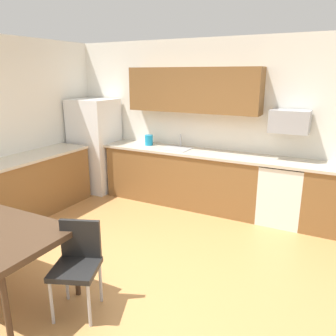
# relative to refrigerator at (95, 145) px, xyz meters

# --- Properties ---
(ground_plane) EXTENTS (12.00, 12.00, 0.00)m
(ground_plane) POSITION_rel_refrigerator_xyz_m (2.18, -2.22, -0.85)
(ground_plane) COLOR #B77F47
(wall_back) EXTENTS (5.80, 0.10, 2.70)m
(wall_back) POSITION_rel_refrigerator_xyz_m (2.18, 0.43, 0.50)
(wall_back) COLOR white
(wall_back) RESTS_ON ground
(cabinet_run_back) EXTENTS (2.67, 0.60, 0.90)m
(cabinet_run_back) POSITION_rel_refrigerator_xyz_m (1.77, 0.08, -0.40)
(cabinet_run_back) COLOR brown
(cabinet_run_back) RESTS_ON ground
(cabinet_run_left) EXTENTS (0.60, 2.00, 0.90)m
(cabinet_run_left) POSITION_rel_refrigerator_xyz_m (-0.12, -1.42, -0.40)
(cabinet_run_left) COLOR brown
(cabinet_run_left) RESTS_ON ground
(countertop_back) EXTENTS (4.80, 0.64, 0.04)m
(countertop_back) POSITION_rel_refrigerator_xyz_m (2.18, 0.08, 0.07)
(countertop_back) COLOR beige
(countertop_back) RESTS_ON cabinet_run_back
(countertop_left) EXTENTS (0.64, 2.00, 0.04)m
(countertop_left) POSITION_rel_refrigerator_xyz_m (-0.12, -1.42, 0.07)
(countertop_left) COLOR beige
(countertop_left) RESTS_ON cabinet_run_left
(upper_cabinets_back) EXTENTS (2.20, 0.34, 0.70)m
(upper_cabinets_back) POSITION_rel_refrigerator_xyz_m (1.88, 0.21, 1.05)
(upper_cabinets_back) COLOR brown
(refrigerator) EXTENTS (0.76, 0.70, 1.71)m
(refrigerator) POSITION_rel_refrigerator_xyz_m (0.00, 0.00, 0.00)
(refrigerator) COLOR white
(refrigerator) RESTS_ON ground
(oven_range) EXTENTS (0.60, 0.60, 0.91)m
(oven_range) POSITION_rel_refrigerator_xyz_m (3.40, 0.08, -0.40)
(oven_range) COLOR white
(oven_range) RESTS_ON ground
(microwave) EXTENTS (0.54, 0.36, 0.32)m
(microwave) POSITION_rel_refrigerator_xyz_m (3.40, 0.18, 0.64)
(microwave) COLOR #9EA0A5
(sink_basin) EXTENTS (0.48, 0.40, 0.14)m
(sink_basin) POSITION_rel_refrigerator_xyz_m (1.65, 0.08, 0.03)
(sink_basin) COLOR #A5A8AD
(sink_basin) RESTS_ON countertop_back
(sink_faucet) EXTENTS (0.02, 0.02, 0.24)m
(sink_faucet) POSITION_rel_refrigerator_xyz_m (1.65, 0.26, 0.19)
(sink_faucet) COLOR #B2B5BA
(sink_faucet) RESTS_ON countertop_back
(chair_near_table) EXTENTS (0.52, 0.52, 0.85)m
(chair_near_table) POSITION_rel_refrigerator_xyz_m (2.07, -2.80, -0.35)
(chair_near_table) COLOR black
(chair_near_table) RESTS_ON ground
(kettle) EXTENTS (0.14, 0.14, 0.20)m
(kettle) POSITION_rel_refrigerator_xyz_m (1.10, 0.13, 0.17)
(kettle) COLOR #198CBF
(kettle) RESTS_ON countertop_back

